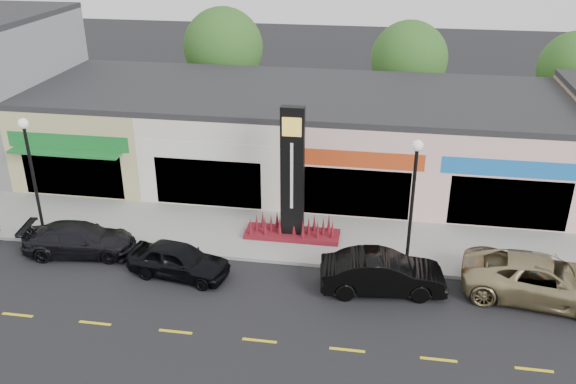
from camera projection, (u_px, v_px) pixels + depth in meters
name	position (u px, v px, depth m)	size (l,w,h in m)	color
ground	(200.00, 285.00, 23.97)	(120.00, 120.00, 0.00)	black
sidewalk	(228.00, 231.00, 27.83)	(52.00, 4.30, 0.15)	gray
curb	(215.00, 256.00, 25.82)	(52.00, 0.20, 0.15)	gray
shop_beige	(112.00, 124.00, 34.47)	(7.00, 10.85, 4.80)	tan
shop_cream	(232.00, 130.00, 33.45)	(7.00, 10.01, 4.80)	silver
shop_pink_w	(360.00, 137.00, 32.42)	(7.00, 10.01, 4.80)	beige
shop_pink_e	(496.00, 145.00, 31.40)	(7.00, 10.01, 4.80)	beige
tree_rear_west	(223.00, 47.00, 39.82)	(5.20, 5.20, 7.83)	#382619
tree_rear_mid	(409.00, 59.00, 38.20)	(4.80, 4.80, 7.29)	#382619
tree_rear_east	(576.00, 69.00, 36.83)	(4.60, 4.60, 6.94)	#382619
lamp_west_near	(31.00, 166.00, 25.92)	(0.44, 0.44, 5.47)	black
lamp_east_near	(413.00, 192.00, 23.57)	(0.44, 0.44, 5.47)	black
pylon_sign	(292.00, 193.00, 26.33)	(4.20, 1.30, 6.00)	#560E1C
car_dark_sedan	(80.00, 239.00, 25.86)	(4.70, 1.91, 1.37)	black
car_black_sedan	(179.00, 260.00, 24.31)	(4.12, 1.66, 1.40)	black
car_black_conv	(383.00, 273.00, 23.27)	(4.75, 1.66, 1.57)	black
car_gold_suv	(542.00, 279.00, 22.83)	(5.89, 2.72, 1.64)	tan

